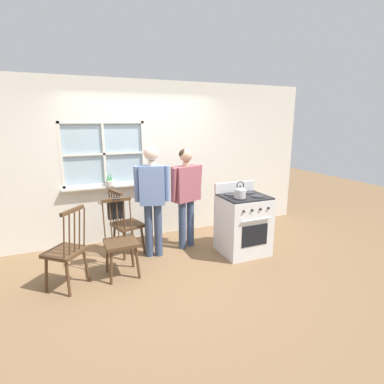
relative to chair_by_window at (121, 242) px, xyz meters
name	(u,v)px	position (x,y,z in m)	size (l,w,h in m)	color
ground_plane	(170,269)	(0.64, -0.11, -0.47)	(16.00, 16.00, 0.00)	brown
wall_back	(144,162)	(0.67, 1.29, 0.87)	(6.40, 0.16, 2.70)	silver
chair_by_window	(121,242)	(0.00, 0.00, 0.00)	(0.43, 0.42, 1.04)	#4C331E
chair_near_wall	(67,252)	(-0.67, -0.05, 0.00)	(0.58, 0.58, 1.04)	#4C331E
chair_center_cluster	(126,225)	(0.19, 0.64, 0.00)	(0.50, 0.52, 1.04)	#4C331E
person_elderly_left	(152,191)	(0.56, 0.40, 0.56)	(0.53, 0.31, 1.69)	#384766
person_teen_center	(186,189)	(1.15, 0.52, 0.52)	(0.61, 0.35, 1.62)	#384766
stove	(243,224)	(1.88, -0.01, 0.00)	(0.70, 0.68, 1.08)	silver
kettle	(240,192)	(1.73, -0.14, 0.55)	(0.21, 0.17, 0.25)	#B7B7BC
potted_plant	(110,182)	(0.06, 1.20, 0.58)	(0.16, 0.16, 0.24)	beige
handbag	(116,209)	(-0.01, 0.23, 0.40)	(0.22, 0.19, 0.31)	black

